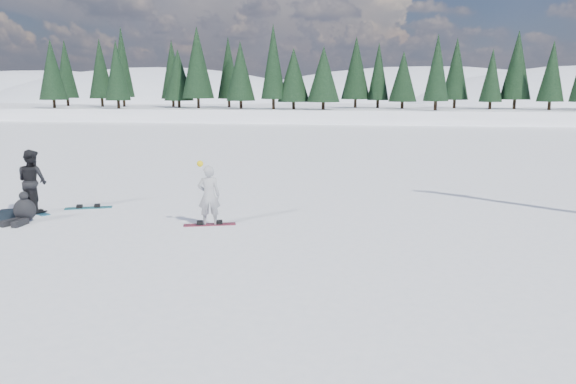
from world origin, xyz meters
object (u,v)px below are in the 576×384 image
at_px(snowboarder_woman, 209,195).
at_px(snowboard_loose_c, 89,208).
at_px(seated_rider, 24,211).
at_px(gear_bag, 9,214).
at_px(snowboarder_man, 32,181).
at_px(snowboard_loose_b, 13,217).

height_order(snowboarder_woman, snowboard_loose_c, snowboarder_woman).
relative_size(seated_rider, gear_bag, 2.50).
distance_m(snowboarder_man, seated_rider, 1.53).
bearing_deg(gear_bag, snowboard_loose_c, 50.25).
height_order(gear_bag, snowboard_loose_b, gear_bag).
bearing_deg(gear_bag, snowboarder_woman, 2.92).
height_order(seated_rider, gear_bag, seated_rider).
bearing_deg(snowboard_loose_b, snowboarder_man, 102.69).
distance_m(gear_bag, snowboard_loose_b, 0.26).
relative_size(snowboarder_woman, snowboard_loose_b, 1.27).
bearing_deg(snowboard_loose_c, snowboarder_woman, -40.67).
relative_size(gear_bag, snowboard_loose_b, 0.30).
relative_size(snowboarder_man, seated_rider, 1.80).
bearing_deg(snowboarder_man, snowboarder_woman, -168.13).
relative_size(snowboarder_man, snowboard_loose_b, 1.35).
height_order(snowboarder_man, snowboard_loose_c, snowboarder_man).
height_order(snowboard_loose_b, snowboard_loose_c, same).
distance_m(snowboarder_man, snowboard_loose_b, 1.30).
relative_size(seated_rider, snowboard_loose_c, 0.75).
distance_m(snowboarder_man, gear_bag, 1.35).
bearing_deg(snowboarder_woman, snowboard_loose_c, -33.90).
distance_m(snowboarder_woman, snowboarder_man, 6.10).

